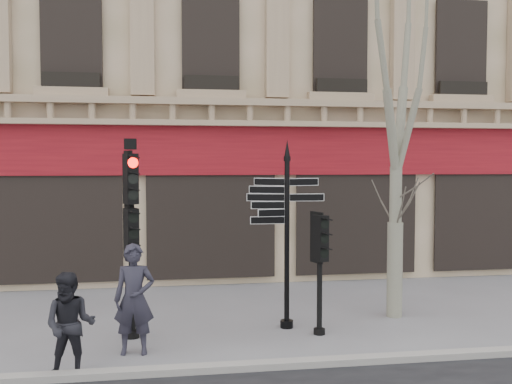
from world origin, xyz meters
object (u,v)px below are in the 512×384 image
traffic_signal_secondary (320,251)px  pedestrian_b (70,325)px  pedestrian_a (134,299)px  fingerpost (287,202)px  plane_tree (397,58)px  traffic_signal_main (131,213)px

traffic_signal_secondary → pedestrian_b: size_ratio=1.41×
traffic_signal_secondary → pedestrian_a: (-3.42, -0.58, -0.65)m
fingerpost → pedestrian_b: 4.65m
pedestrian_a → traffic_signal_secondary: bearing=12.6°
fingerpost → pedestrian_b: (-3.80, -2.08, -1.70)m
pedestrian_a → pedestrian_b: 1.34m
traffic_signal_secondary → pedestrian_a: traffic_signal_secondary is taller
plane_tree → pedestrian_a: size_ratio=4.10×
fingerpost → traffic_signal_main: 3.00m
traffic_signal_secondary → plane_tree: (1.91, 0.98, 3.86)m
plane_tree → traffic_signal_secondary: bearing=-152.8°
traffic_signal_main → plane_tree: size_ratio=0.48×
plane_tree → pedestrian_b: 8.18m
plane_tree → pedestrian_a: 7.16m
plane_tree → fingerpost: bearing=-169.4°
traffic_signal_main → pedestrian_b: (-0.81, -1.88, -1.54)m
traffic_signal_main → pedestrian_a: bearing=-105.7°
pedestrian_a → pedestrian_b: bearing=-129.6°
pedestrian_b → pedestrian_a: bearing=52.3°
traffic_signal_main → traffic_signal_secondary: (3.52, -0.33, -0.75)m
plane_tree → pedestrian_a: bearing=-163.7°
traffic_signal_main → traffic_signal_secondary: 3.61m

